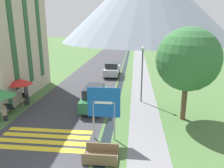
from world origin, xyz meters
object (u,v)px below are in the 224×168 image
Objects in this scene: person_seated_near at (5,112)px; person_standing_terrace at (26,93)px; streetlamp at (142,69)px; hotel_building at (1,34)px; cafe_chair_near_left at (10,108)px; cafe_umbrella_middle_red at (20,82)px; cafe_chair_near_right at (7,107)px; tree_by_path at (188,60)px; road_sign at (104,107)px; person_seated_far at (11,101)px; footbridge at (101,156)px; cafe_chair_far_left at (26,97)px; parked_car_near at (94,97)px; parked_car_far at (112,69)px; cafe_chair_far_right at (24,96)px.

person_standing_terrace is at bearing 90.16° from person_seated_near.
hotel_building is at bearing 176.02° from streetlamp.
cafe_umbrella_middle_red reaches higher than cafe_chair_near_left.
streetlamp is at bearing -3.98° from hotel_building.
tree_by_path reaches higher than cafe_chair_near_right.
road_sign is at bearing -13.40° from person_seated_near.
cafe_umbrella_middle_red is 3.22m from person_seated_near.
road_sign reaches higher than person_seated_far.
tree_by_path is (12.65, -1.20, 2.20)m from cafe_umbrella_middle_red.
person_seated_far is (-8.04, 5.75, 0.48)m from footbridge.
footbridge is at bearing -32.23° from cafe_chair_near_right.
cafe_chair_near_left is 0.13× the size of tree_by_path.
person_seated_far is 0.20× the size of tree_by_path.
streetlamp is at bearing 12.16° from cafe_umbrella_middle_red.
cafe_chair_far_left is (0.06, 2.46, 0.00)m from cafe_chair_near_left.
cafe_umbrella_middle_red is 0.36× the size of tree_by_path.
tree_by_path is at bearing 27.24° from cafe_chair_near_left.
cafe_chair_near_left is 2.18m from person_standing_terrace.
cafe_chair_near_left is (2.94, -4.75, -5.16)m from hotel_building.
cafe_chair_near_right is (-7.92, 5.00, 0.29)m from footbridge.
parked_car_near is 4.64m from streetlamp.
person_seated_far is (-0.12, 0.75, 0.20)m from cafe_chair_near_right.
tree_by_path reaches higher than streetlamp.
cafe_umbrella_middle_red is 10.02m from streetlamp.
cafe_chair_far_left is 0.37× the size of cafe_umbrella_middle_red.
parked_car_far is 14.69m from cafe_chair_near_right.
parked_car_far reaches higher than footbridge.
road_sign is at bearing 93.52° from footbridge.
hotel_building is 8.16× the size of person_seated_far.
road_sign is 7.14m from streetlamp.
cafe_chair_far_left and cafe_chair_far_right have the same top height.
person_seated_near is 2.08m from person_seated_far.
person_seated_near is 0.19× the size of tree_by_path.
tree_by_path is at bearing -1.17° from person_seated_far.
cafe_chair_far_right is 1.02m from person_standing_terrace.
hotel_building is at bearing -137.54° from parked_car_far.
tree_by_path reaches higher than person_seated_near.
streetlamp is (2.31, 6.71, 0.81)m from road_sign.
cafe_umbrella_middle_red is (0.34, 1.68, 1.58)m from cafe_chair_near_right.
person_seated_near is 10.97m from streetlamp.
road_sign is 5.22m from parked_car_near.
person_standing_terrace is (0.59, -0.62, 0.55)m from cafe_chair_far_right.
streetlamp is 4.61m from tree_by_path.
hotel_building is 2.19× the size of streetlamp.
cafe_chair_far_right is 0.70× the size of person_seated_near.
hotel_building reaches higher than tree_by_path.
tree_by_path reaches higher than person_standing_terrace.
cafe_umbrella_middle_red is 12.90m from tree_by_path.
tree_by_path is at bearing 47.27° from footbridge.
streetlamp is at bearing 25.84° from parked_car_near.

